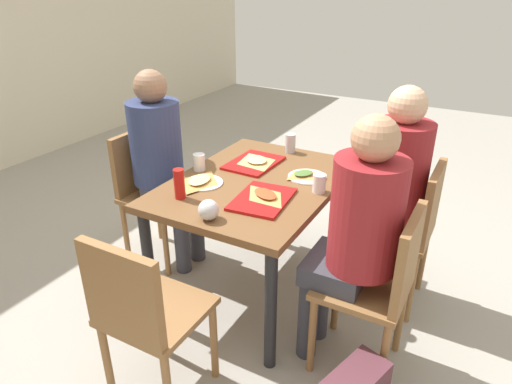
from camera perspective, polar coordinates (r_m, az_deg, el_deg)
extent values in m
cube|color=#9E998E|center=(2.95, 0.00, -11.74)|extent=(10.00, 10.00, 0.02)
cube|color=brown|center=(2.58, 0.00, 1.06)|extent=(1.18, 0.86, 0.04)
cylinder|color=black|center=(2.22, 1.84, -14.54)|extent=(0.06, 0.06, 0.69)
cylinder|color=black|center=(3.05, 10.98, -2.94)|extent=(0.06, 0.06, 0.69)
cylinder|color=black|center=(2.57, -13.21, -9.05)|extent=(0.06, 0.06, 0.69)
cylinder|color=black|center=(3.31, -1.19, -0.05)|extent=(0.06, 0.06, 0.69)
cube|color=olive|center=(2.23, 13.14, -11.44)|extent=(0.40, 0.40, 0.03)
cube|color=olive|center=(2.09, 18.48, -7.89)|extent=(0.38, 0.04, 0.40)
cylinder|color=olive|center=(2.29, 7.01, -17.35)|extent=(0.04, 0.04, 0.44)
cylinder|color=olive|center=(2.54, 10.00, -12.63)|extent=(0.04, 0.04, 0.44)
cylinder|color=olive|center=(2.23, 15.59, -19.74)|extent=(0.04, 0.04, 0.44)
cylinder|color=olive|center=(2.49, 17.62, -14.58)|extent=(0.04, 0.04, 0.44)
cube|color=olive|center=(2.72, 16.75, -4.63)|extent=(0.40, 0.40, 0.03)
cube|color=olive|center=(2.61, 21.16, -1.39)|extent=(0.38, 0.04, 0.40)
cylinder|color=olive|center=(2.74, 11.80, -9.69)|extent=(0.04, 0.04, 0.44)
cylinder|color=olive|center=(3.01, 13.81, -6.32)|extent=(0.04, 0.04, 0.44)
cylinder|color=olive|center=(2.69, 18.82, -11.40)|extent=(0.04, 0.04, 0.44)
cylinder|color=olive|center=(2.97, 20.14, -7.79)|extent=(0.04, 0.04, 0.44)
cube|color=olive|center=(3.07, -12.05, -0.53)|extent=(0.40, 0.40, 0.03)
cube|color=olive|center=(3.10, -14.96, 3.75)|extent=(0.38, 0.04, 0.40)
cylinder|color=olive|center=(3.20, -7.38, -3.79)|extent=(0.04, 0.04, 0.44)
cylinder|color=olive|center=(2.97, -11.20, -6.57)|extent=(0.04, 0.04, 0.44)
cylinder|color=olive|center=(3.39, -12.07, -2.38)|extent=(0.04, 0.04, 0.44)
cylinder|color=olive|center=(3.17, -15.98, -4.87)|extent=(0.04, 0.04, 0.44)
cube|color=olive|center=(2.09, -12.23, -14.33)|extent=(0.40, 0.40, 0.03)
cube|color=olive|center=(1.86, -16.47, -12.14)|extent=(0.04, 0.38, 0.40)
cylinder|color=olive|center=(2.42, -12.23, -15.05)|extent=(0.04, 0.04, 0.44)
cylinder|color=olive|center=(2.26, -5.28, -18.04)|extent=(0.04, 0.04, 0.44)
cylinder|color=olive|center=(2.26, -18.09, -19.64)|extent=(0.04, 0.04, 0.44)
cylinder|color=#383842|center=(2.36, 6.50, -15.32)|extent=(0.10, 0.10, 0.47)
cylinder|color=#383842|center=(2.48, 7.97, -13.14)|extent=(0.10, 0.10, 0.47)
cube|color=#383842|center=(2.22, 10.08, -9.26)|extent=(0.32, 0.28, 0.10)
cylinder|color=maroon|center=(2.04, 13.64, -2.83)|extent=(0.32, 0.32, 0.52)
sphere|color=tan|center=(1.90, 14.72, 6.49)|extent=(0.20, 0.20, 0.20)
cylinder|color=#383842|center=(2.81, 11.23, -8.19)|extent=(0.10, 0.10, 0.47)
cylinder|color=#383842|center=(2.94, 12.23, -6.63)|extent=(0.10, 0.10, 0.47)
cube|color=#383842|center=(2.72, 14.27, -2.83)|extent=(0.32, 0.28, 0.10)
cylinder|color=maroon|center=(2.57, 17.36, 2.74)|extent=(0.32, 0.32, 0.52)
sphere|color=#DBAD89|center=(2.46, 18.42, 10.27)|extent=(0.20, 0.20, 0.20)
cylinder|color=#383842|center=(3.09, -7.45, -4.53)|extent=(0.10, 0.10, 0.47)
cylinder|color=#383842|center=(2.99, -9.24, -5.86)|extent=(0.10, 0.10, 0.47)
cube|color=#383842|center=(2.96, -10.23, 0.06)|extent=(0.32, 0.28, 0.10)
cylinder|color=navy|center=(2.91, -12.41, 6.02)|extent=(0.32, 0.32, 0.52)
sphere|color=#8C664C|center=(2.82, -13.08, 12.73)|extent=(0.20, 0.20, 0.20)
cube|color=#B21414|center=(2.33, 0.80, -0.90)|extent=(0.38, 0.29, 0.02)
cube|color=#B21414|center=(2.79, -0.28, 3.66)|extent=(0.37, 0.27, 0.02)
cylinder|color=white|center=(2.54, -6.61, 1.15)|extent=(0.22, 0.22, 0.01)
cylinder|color=white|center=(2.62, 6.42, 1.91)|extent=(0.22, 0.22, 0.01)
pyramid|color=tan|center=(2.34, 1.16, -0.42)|extent=(0.23, 0.26, 0.01)
ellipsoid|color=#B74723|center=(2.34, 1.17, -0.20)|extent=(0.16, 0.18, 0.01)
pyramid|color=#DBAD60|center=(2.78, 0.03, 3.90)|extent=(0.28, 0.28, 0.01)
ellipsoid|color=#D8C67F|center=(2.78, 0.03, 4.09)|extent=(0.20, 0.20, 0.01)
pyramid|color=#C68C47|center=(2.54, -7.08, 1.35)|extent=(0.26, 0.20, 0.01)
ellipsoid|color=#D8C67F|center=(2.54, -7.09, 1.56)|extent=(0.18, 0.14, 0.01)
pyramid|color=#C68C47|center=(2.62, 5.93, 2.18)|extent=(0.21, 0.19, 0.01)
ellipsoid|color=#4C7233|center=(2.62, 5.94, 2.38)|extent=(0.14, 0.13, 0.01)
cylinder|color=white|center=(2.71, -7.12, 3.72)|extent=(0.07, 0.07, 0.10)
cylinder|color=white|center=(2.43, 7.91, 1.08)|extent=(0.07, 0.07, 0.10)
cylinder|color=#B7BCC6|center=(2.97, 4.33, 6.09)|extent=(0.07, 0.07, 0.12)
cylinder|color=red|center=(2.36, -9.56, 1.01)|extent=(0.06, 0.06, 0.16)
sphere|color=silver|center=(2.15, -5.95, -2.23)|extent=(0.10, 0.10, 0.10)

